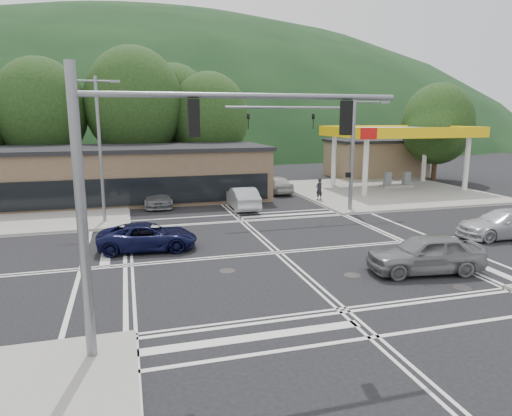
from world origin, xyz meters
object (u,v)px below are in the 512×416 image
object	(u,v)px
car_queue_a	(242,198)
pedestrian	(319,189)
car_silver_east	(504,224)
car_queue_b	(275,184)
car_northbound	(159,196)
car_blue_west	(148,237)
car_grey_center	(425,253)

from	to	relation	value
car_queue_a	pedestrian	world-z (taller)	pedestrian
car_silver_east	car_queue_b	world-z (taller)	car_queue_b
car_northbound	car_queue_a	bearing A→B (deg)	-21.57
car_silver_east	car_queue_b	xyz separation A→B (m)	(-7.56, 17.70, 0.00)
car_queue_a	car_queue_b	size ratio (longest dim) A/B	1.07
car_blue_west	car_northbound	world-z (taller)	car_northbound
car_grey_center	car_northbound	distance (m)	20.90
car_northbound	car_blue_west	bearing A→B (deg)	-92.38
car_blue_west	car_grey_center	world-z (taller)	car_grey_center
car_queue_a	pedestrian	xyz separation A→B (m)	(6.50, 1.03, 0.21)
car_grey_center	pedestrian	distance (m)	16.74
car_grey_center	car_northbound	bearing A→B (deg)	-143.52
car_blue_west	car_grey_center	bearing A→B (deg)	-116.09
car_blue_west	car_queue_b	world-z (taller)	car_queue_b
car_blue_west	car_northbound	xyz separation A→B (m)	(1.37, 11.59, 0.03)
car_silver_east	car_northbound	bearing A→B (deg)	-125.36
car_blue_west	car_silver_east	distance (m)	19.44
car_silver_east	car_northbound	size ratio (longest dim) A/B	1.08
car_blue_west	car_silver_east	size ratio (longest dim) A/B	0.92
car_queue_a	car_northbound	world-z (taller)	car_queue_a
car_blue_west	car_grey_center	size ratio (longest dim) A/B	0.99
car_silver_east	car_queue_a	xyz separation A→B (m)	(-12.06, 11.74, 0.03)
car_blue_west	car_queue_b	bearing A→B (deg)	-33.59
car_blue_west	pedestrian	size ratio (longest dim) A/B	2.84
car_blue_west	car_northbound	distance (m)	11.67
car_silver_east	pedestrian	distance (m)	13.93
car_blue_west	car_queue_a	world-z (taller)	car_queue_a
car_grey_center	car_northbound	world-z (taller)	car_grey_center
car_silver_east	car_queue_a	bearing A→B (deg)	-130.39
car_queue_b	pedestrian	world-z (taller)	pedestrian
pedestrian	car_queue_b	bearing A→B (deg)	-87.34
car_queue_a	car_grey_center	bearing A→B (deg)	106.59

